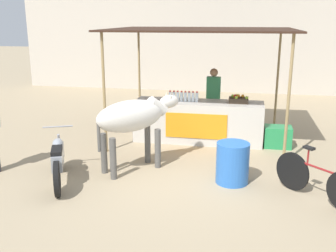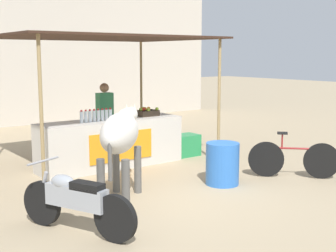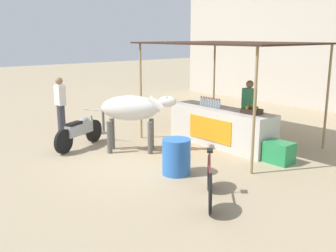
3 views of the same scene
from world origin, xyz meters
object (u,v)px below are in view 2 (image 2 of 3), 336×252
(water_barrel, at_px, (222,164))
(motorcycle_parked, at_px, (75,200))
(fruit_crate, at_px, (147,112))
(vendor_behind_counter, at_px, (105,120))
(bicycle_leaning, at_px, (293,159))
(stall_counter, at_px, (111,143))
(cooler_box, at_px, (185,145))
(cow, at_px, (121,135))

(water_barrel, height_order, motorcycle_parked, motorcycle_parked)
(fruit_crate, distance_m, vendor_behind_counter, 0.96)
(bicycle_leaning, bearing_deg, vendor_behind_counter, 119.22)
(stall_counter, relative_size, water_barrel, 4.06)
(water_barrel, distance_m, bicycle_leaning, 1.44)
(stall_counter, xyz_separation_m, motorcycle_parked, (-2.17, -2.86, -0.05))
(vendor_behind_counter, bearing_deg, cooler_box, -28.66)
(fruit_crate, distance_m, water_barrel, 2.47)
(cooler_box, xyz_separation_m, cow, (-2.83, -1.95, 0.79))
(cow, bearing_deg, stall_counter, 64.07)
(vendor_behind_counter, bearing_deg, water_barrel, -78.80)
(cooler_box, xyz_separation_m, water_barrel, (-0.95, -2.22, 0.13))
(fruit_crate, height_order, cow, cow)
(motorcycle_parked, bearing_deg, bicycle_leaning, 1.15)
(stall_counter, distance_m, vendor_behind_counter, 0.89)
(water_barrel, relative_size, cow, 0.47)
(bicycle_leaning, bearing_deg, water_barrel, 161.63)
(fruit_crate, bearing_deg, motorcycle_parked, -136.58)
(vendor_behind_counter, distance_m, water_barrel, 3.17)
(vendor_behind_counter, relative_size, cooler_box, 2.75)
(cooler_box, xyz_separation_m, motorcycle_parked, (-4.01, -2.76, 0.19))
(cooler_box, relative_size, bicycle_leaning, 0.50)
(stall_counter, xyz_separation_m, cow, (-0.99, -2.04, 0.55))
(vendor_behind_counter, height_order, motorcycle_parked, vendor_behind_counter)
(vendor_behind_counter, height_order, cow, vendor_behind_counter)
(stall_counter, distance_m, fruit_crate, 1.07)
(stall_counter, bearing_deg, motorcycle_parked, -127.14)
(vendor_behind_counter, bearing_deg, motorcycle_parked, -124.14)
(fruit_crate, bearing_deg, stall_counter, -176.44)
(vendor_behind_counter, xyz_separation_m, motorcycle_parked, (-2.45, -3.61, -0.42))
(fruit_crate, bearing_deg, vendor_behind_counter, 132.27)
(fruit_crate, relative_size, motorcycle_parked, 0.26)
(cooler_box, bearing_deg, fruit_crate, 170.52)
(cow, relative_size, motorcycle_parked, 0.94)
(stall_counter, height_order, water_barrel, stall_counter)
(fruit_crate, distance_m, bicycle_leaning, 3.20)
(water_barrel, relative_size, motorcycle_parked, 0.44)
(fruit_crate, relative_size, bicycle_leaning, 0.37)
(stall_counter, xyz_separation_m, water_barrel, (0.89, -2.32, -0.11))
(water_barrel, bearing_deg, fruit_crate, 89.42)
(stall_counter, relative_size, cooler_box, 5.00)
(water_barrel, height_order, bicycle_leaning, bicycle_leaning)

